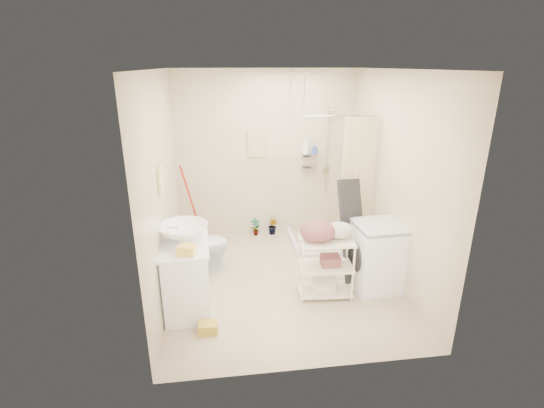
{
  "coord_description": "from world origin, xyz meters",
  "views": [
    {
      "loc": [
        -0.72,
        -4.44,
        2.65
      ],
      "look_at": [
        -0.1,
        0.25,
        0.97
      ],
      "focal_mm": 26.0,
      "sensor_mm": 36.0,
      "label": 1
    }
  ],
  "objects": [
    {
      "name": "floor",
      "position": [
        0.0,
        0.0,
        0.0
      ],
      "size": [
        3.2,
        3.2,
        0.0
      ],
      "primitive_type": "plane",
      "color": "beige",
      "rests_on": "ground"
    },
    {
      "name": "ceiling",
      "position": [
        0.0,
        0.0,
        2.6
      ],
      "size": [
        2.8,
        3.2,
        0.04
      ],
      "primitive_type": "cube",
      "color": "silver",
      "rests_on": "ground"
    },
    {
      "name": "wall_back",
      "position": [
        0.0,
        1.6,
        1.3
      ],
      "size": [
        2.8,
        0.04,
        2.6
      ],
      "primitive_type": "cube",
      "color": "beige",
      "rests_on": "ground"
    },
    {
      "name": "wall_front",
      "position": [
        0.0,
        -1.6,
        1.3
      ],
      "size": [
        2.8,
        0.04,
        2.6
      ],
      "primitive_type": "cube",
      "color": "beige",
      "rests_on": "ground"
    },
    {
      "name": "wall_left",
      "position": [
        -1.4,
        0.0,
        1.3
      ],
      "size": [
        0.04,
        3.2,
        2.6
      ],
      "primitive_type": "cube",
      "color": "beige",
      "rests_on": "ground"
    },
    {
      "name": "wall_right",
      "position": [
        1.4,
        0.0,
        1.3
      ],
      "size": [
        0.04,
        3.2,
        2.6
      ],
      "primitive_type": "cube",
      "color": "beige",
      "rests_on": "ground"
    },
    {
      "name": "vanity",
      "position": [
        -1.16,
        -0.41,
        0.41
      ],
      "size": [
        0.56,
        0.95,
        0.81
      ],
      "primitive_type": "cube",
      "rotation": [
        0.0,
        0.0,
        0.05
      ],
      "color": "white",
      "rests_on": "ground"
    },
    {
      "name": "sink",
      "position": [
        -1.16,
        -0.38,
        0.91
      ],
      "size": [
        0.69,
        0.69,
        0.19
      ],
      "primitive_type": "imported",
      "rotation": [
        0.0,
        0.0,
        -0.32
      ],
      "color": "white",
      "rests_on": "vanity"
    },
    {
      "name": "counter_basket",
      "position": [
        -1.11,
        -0.73,
        0.86
      ],
      "size": [
        0.21,
        0.18,
        0.1
      ],
      "primitive_type": "cube",
      "rotation": [
        0.0,
        0.0,
        -0.26
      ],
      "color": "#F8CC4E",
      "rests_on": "vanity"
    },
    {
      "name": "floor_basket",
      "position": [
        -0.93,
        -0.94,
        0.08
      ],
      "size": [
        0.3,
        0.24,
        0.16
      ],
      "primitive_type": "cube",
      "rotation": [
        0.0,
        0.0,
        -0.05
      ],
      "color": "gold",
      "rests_on": "ground"
    },
    {
      "name": "toilet",
      "position": [
        -1.04,
        0.42,
        0.37
      ],
      "size": [
        0.73,
        0.44,
        0.73
      ],
      "primitive_type": "imported",
      "rotation": [
        0.0,
        0.0,
        1.61
      ],
      "color": "silver",
      "rests_on": "ground"
    },
    {
      "name": "mop",
      "position": [
        -1.24,
        1.47,
        0.61
      ],
      "size": [
        0.15,
        0.15,
        1.23
      ],
      "primitive_type": null,
      "rotation": [
        0.0,
        0.0,
        -0.32
      ],
      "color": "#B81302",
      "rests_on": "ground"
    },
    {
      "name": "potted_plant_a",
      "position": [
        -0.2,
        1.46,
        0.15
      ],
      "size": [
        0.17,
        0.14,
        0.29
      ],
      "primitive_type": "imported",
      "rotation": [
        0.0,
        0.0,
        0.24
      ],
      "color": "#954E25",
      "rests_on": "ground"
    },
    {
      "name": "potted_plant_b",
      "position": [
        0.08,
        1.46,
        0.15
      ],
      "size": [
        0.21,
        0.21,
        0.3
      ],
      "primitive_type": "imported",
      "rotation": [
        0.0,
        0.0,
        -0.76
      ],
      "color": "brown",
      "rests_on": "ground"
    },
    {
      "name": "hanging_towel",
      "position": [
        -0.15,
        1.58,
        1.5
      ],
      "size": [
        0.28,
        0.03,
        0.42
      ],
      "primitive_type": "cube",
      "color": "beige",
      "rests_on": "wall_back"
    },
    {
      "name": "towel_ring",
      "position": [
        -1.38,
        -0.2,
        1.47
      ],
      "size": [
        0.04,
        0.22,
        0.34
      ],
      "primitive_type": null,
      "color": "#F2E793",
      "rests_on": "wall_left"
    },
    {
      "name": "tp_holder",
      "position": [
        -1.36,
        0.05,
        0.72
      ],
      "size": [
        0.08,
        0.12,
        0.14
      ],
      "primitive_type": null,
      "color": "white",
      "rests_on": "wall_left"
    },
    {
      "name": "shower",
      "position": [
        0.85,
        1.05,
        1.05
      ],
      "size": [
        1.1,
        1.1,
        2.1
      ],
      "primitive_type": null,
      "color": "silver",
      "rests_on": "ground"
    },
    {
      "name": "shampoo_bottle_a",
      "position": [
        0.61,
        1.53,
        1.45
      ],
      "size": [
        0.11,
        0.11,
        0.25
      ],
      "primitive_type": "imported",
      "rotation": [
        0.0,
        0.0,
        0.18
      ],
      "color": "white",
      "rests_on": "shower"
    },
    {
      "name": "shampoo_bottle_b",
      "position": [
        0.75,
        1.52,
        1.4
      ],
      "size": [
        0.09,
        0.09,
        0.15
      ],
      "primitive_type": "imported",
      "rotation": [
        0.0,
        0.0,
        0.36
      ],
      "color": "#38579E",
      "rests_on": "shower"
    },
    {
      "name": "washing_machine",
      "position": [
        1.14,
        -0.28,
        0.42
      ],
      "size": [
        0.6,
        0.62,
        0.83
      ],
      "primitive_type": "cube",
      "rotation": [
        0.0,
        0.0,
        0.06
      ],
      "color": "white",
      "rests_on": "ground"
    },
    {
      "name": "laundry_rack",
      "position": [
        0.46,
        -0.39,
        0.44
      ],
      "size": [
        0.66,
        0.42,
        0.87
      ],
      "primitive_type": null,
      "rotation": [
        0.0,
        0.0,
        -0.07
      ],
      "color": "white",
      "rests_on": "ground"
    },
    {
      "name": "ironing_board",
      "position": [
        0.89,
        -0.05,
        0.67
      ],
      "size": [
        0.39,
        0.29,
        1.35
      ],
      "primitive_type": null,
      "rotation": [
        0.0,
        0.0,
        0.52
      ],
      "color": "black",
      "rests_on": "ground"
    }
  ]
}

